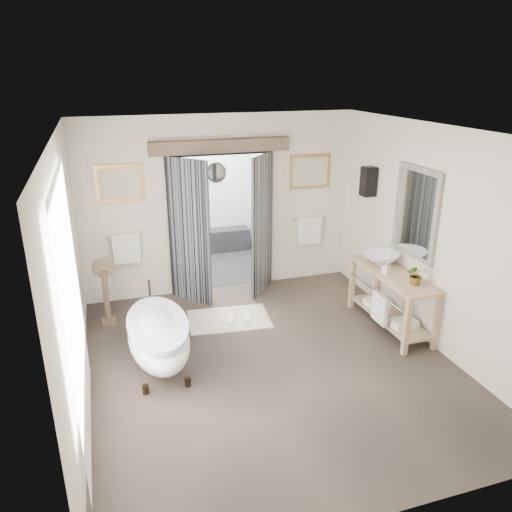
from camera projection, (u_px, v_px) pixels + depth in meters
name	position (u px, v px, depth m)	size (l,w,h in m)	color
ground_plane	(270.00, 363.00, 6.39)	(5.00, 5.00, 0.00)	brown
room_shell	(272.00, 227.00, 5.62)	(4.52, 5.02, 2.91)	beige
shower_room	(203.00, 214.00, 9.63)	(2.22, 2.01, 2.51)	black
back_wall_dressing	(223.00, 201.00, 7.90)	(3.82, 0.72, 2.52)	black
clawfoot_tub	(158.00, 336.00, 6.24)	(0.75, 1.67, 0.82)	black
vanity	(391.00, 295.00, 7.11)	(0.57, 1.60, 0.85)	tan
pedestal_mirror	(106.00, 296.00, 7.20)	(0.31, 0.20, 1.06)	brown
rug	(229.00, 319.00, 7.50)	(1.20, 0.80, 0.01)	beige
slippers	(238.00, 318.00, 7.44)	(0.40, 0.28, 0.05)	white
basin	(381.00, 259.00, 7.26)	(0.53, 0.53, 0.18)	white
plant	(417.00, 275.00, 6.57)	(0.25, 0.22, 0.28)	gray
soap_bottle_a	(386.00, 268.00, 6.92)	(0.09, 0.09, 0.19)	gray
soap_bottle_b	(368.00, 254.00, 7.46)	(0.13, 0.13, 0.17)	gray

